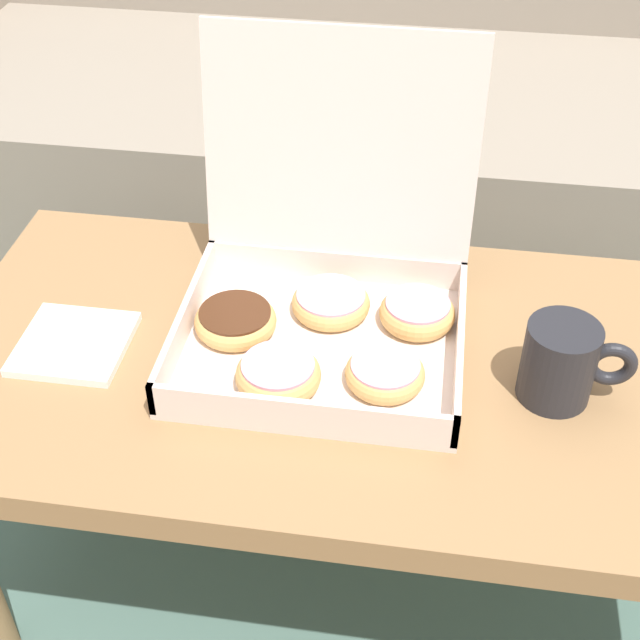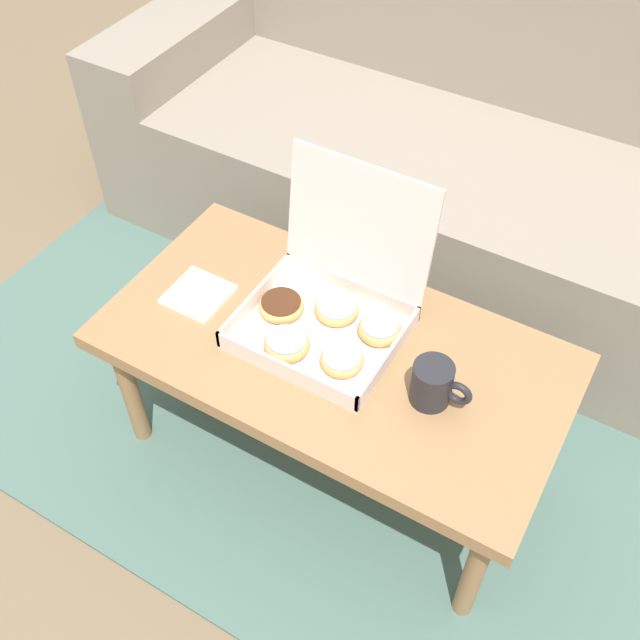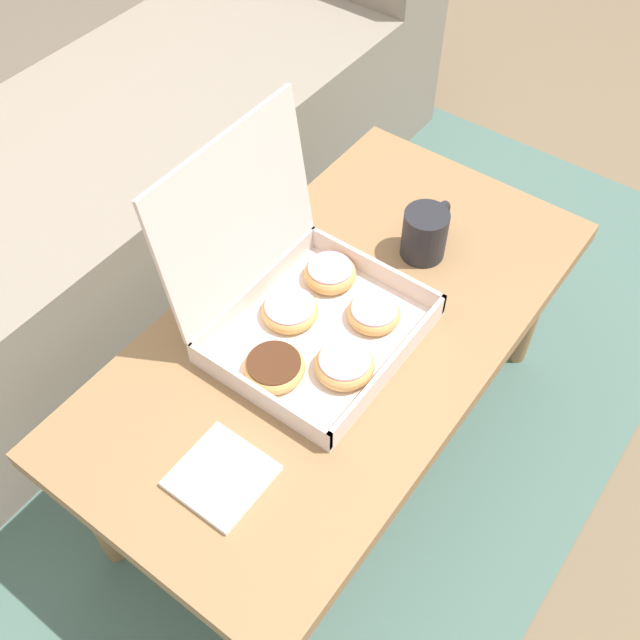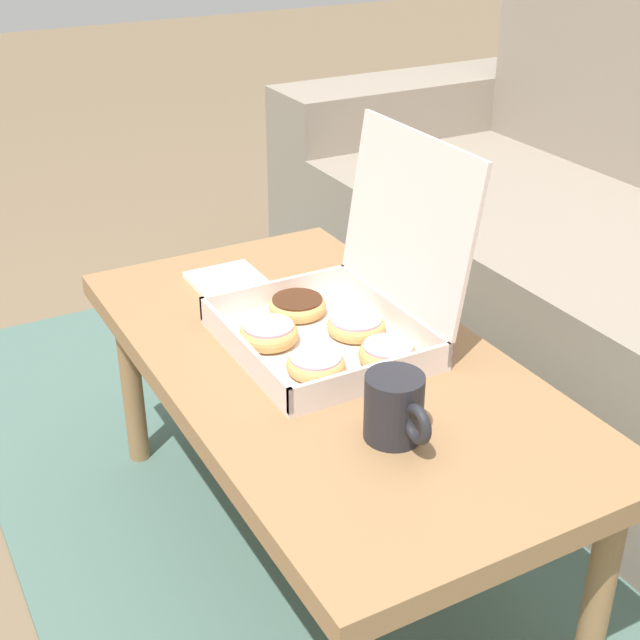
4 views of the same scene
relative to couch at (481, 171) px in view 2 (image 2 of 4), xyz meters
name	(u,v)px [view 2 (image 2 of 4)]	position (x,y,z in m)	size (l,w,h in m)	color
ground_plane	(348,426)	(0.00, -0.81, -0.33)	(12.00, 12.00, 0.00)	#756047
area_rug	(397,352)	(0.00, -0.51, -0.32)	(2.43, 1.84, 0.01)	#4C6B60
couch	(481,171)	(0.00, 0.00, 0.00)	(2.31, 0.82, 0.97)	gray
coffee_table	(333,358)	(0.00, -0.91, 0.06)	(1.04, 0.54, 0.44)	#997047
pastry_box	(329,309)	(-0.04, -0.86, 0.17)	(0.35, 0.34, 0.35)	silver
coffee_mug	(433,384)	(0.25, -0.93, 0.16)	(0.13, 0.09, 0.10)	#232328
napkin_stack	(198,294)	(-0.35, -0.94, 0.12)	(0.13, 0.13, 0.01)	white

